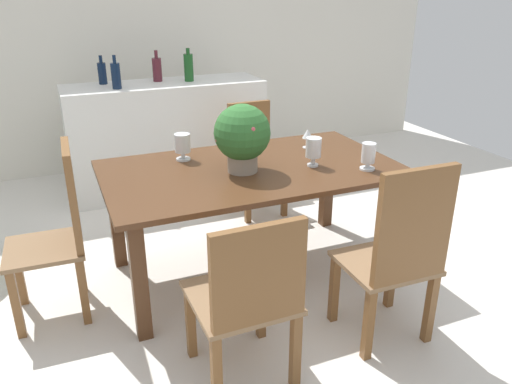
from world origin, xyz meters
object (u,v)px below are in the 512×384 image
at_px(crystal_vase_right, 368,155).
at_px(kitchen_counter, 168,137).
at_px(crystal_vase_center_near, 313,149).
at_px(wine_bottle_amber, 116,75).
at_px(wine_bottle_clear, 157,69).
at_px(dining_table, 251,182).
at_px(crystal_vase_left, 182,144).
at_px(chair_near_right, 399,251).
at_px(wine_glass, 308,134).
at_px(flower_centerpiece, 242,135).
at_px(chair_far_right, 254,153).
at_px(wine_bottle_dark, 102,73).
at_px(chair_head_end, 60,227).
at_px(chair_near_left, 249,296).
at_px(wine_bottle_green, 189,67).

relative_size(crystal_vase_right, kitchen_counter, 0.10).
xyz_separation_m(crystal_vase_center_near, wine_bottle_amber, (-0.94, 1.71, 0.25)).
bearing_deg(wine_bottle_clear, dining_table, -84.44).
relative_size(crystal_vase_left, wine_bottle_clear, 0.64).
bearing_deg(crystal_vase_left, chair_near_right, -59.09).
xyz_separation_m(wine_glass, kitchen_counter, (-0.66, 1.48, -0.34)).
xyz_separation_m(flower_centerpiece, crystal_vase_right, (0.73, -0.27, -0.13)).
bearing_deg(dining_table, chair_far_right, 66.86).
bearing_deg(crystal_vase_right, wine_bottle_dark, 120.88).
bearing_deg(chair_far_right, wine_bottle_dark, 139.09).
bearing_deg(chair_head_end, crystal_vase_center_near, 87.20).
relative_size(chair_near_left, chair_near_right, 0.88).
height_order(chair_far_right, chair_near_right, chair_near_right).
distance_m(chair_far_right, wine_bottle_clear, 1.19).
bearing_deg(flower_centerpiece, chair_near_left, -109.77).
distance_m(dining_table, wine_glass, 0.60).
distance_m(crystal_vase_center_near, crystal_vase_right, 0.34).
height_order(chair_near_right, crystal_vase_left, chair_near_right).
relative_size(chair_near_left, wine_bottle_dark, 3.72).
bearing_deg(chair_near_right, wine_glass, -93.87).
bearing_deg(wine_bottle_dark, crystal_vase_right, -59.12).
height_order(chair_near_left, chair_near_right, chair_near_right).
height_order(crystal_vase_center_near, wine_glass, crystal_vase_center_near).
bearing_deg(wine_bottle_dark, chair_near_left, -85.24).
bearing_deg(crystal_vase_left, wine_bottle_amber, 99.27).
relative_size(chair_far_right, wine_bottle_green, 3.14).
relative_size(chair_near_right, crystal_vase_right, 6.08).
relative_size(crystal_vase_left, kitchen_counter, 0.10).
bearing_deg(wine_bottle_amber, dining_table, -70.37).
xyz_separation_m(crystal_vase_left, kitchen_counter, (0.21, 1.41, -0.35)).
relative_size(chair_head_end, kitchen_counter, 0.58).
xyz_separation_m(flower_centerpiece, wine_bottle_clear, (-0.10, 1.85, 0.13)).
xyz_separation_m(crystal_vase_center_near, kitchen_counter, (-0.51, 1.84, -0.36)).
bearing_deg(wine_bottle_amber, crystal_vase_right, -57.42).
xyz_separation_m(wine_bottle_dark, wine_bottle_amber, (0.08, -0.27, 0.01)).
bearing_deg(kitchen_counter, wine_bottle_dark, 164.09).
relative_size(crystal_vase_center_near, wine_bottle_amber, 0.67).
height_order(crystal_vase_left, wine_bottle_dark, wine_bottle_dark).
bearing_deg(wine_bottle_amber, flower_centerpiece, -73.28).
distance_m(crystal_vase_left, wine_bottle_dark, 1.59).
relative_size(wine_glass, wine_bottle_dark, 0.56).
xyz_separation_m(crystal_vase_right, kitchen_counter, (-0.79, 2.02, -0.34)).
distance_m(chair_far_right, crystal_vase_center_near, 1.15).
xyz_separation_m(dining_table, flower_centerpiece, (-0.08, -0.04, 0.33)).
bearing_deg(wine_bottle_green, crystal_vase_left, -107.68).
distance_m(flower_centerpiece, wine_glass, 0.66).
bearing_deg(chair_head_end, chair_near_left, 39.39).
distance_m(chair_head_end, kitchen_counter, 1.99).
height_order(chair_far_right, wine_glass, chair_far_right).
xyz_separation_m(chair_near_left, flower_centerpiece, (0.34, 0.93, 0.47)).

